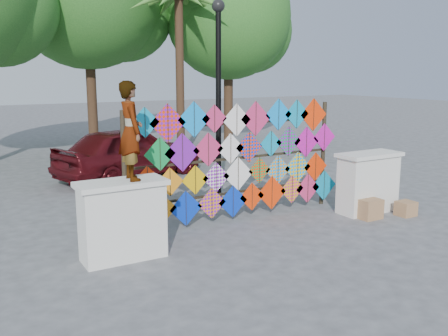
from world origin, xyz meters
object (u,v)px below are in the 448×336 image
Objects in this scene: sedan at (130,152)px; lamppost at (218,84)px; kite_rack at (242,159)px; vendor_woman at (131,131)px.

lamppost is at bearing 175.05° from sedan.
sedan is at bearing 96.94° from kite_rack.
kite_rack is 1.10× the size of lamppost.
kite_rack is 5.01m from sedan.
sedan is at bearing 102.12° from lamppost.
vendor_woman is 0.35× the size of lamppost.
kite_rack is at bearing -66.96° from vendor_woman.
vendor_woman is (-2.63, -0.92, 0.82)m from kite_rack.
kite_rack is 2.90m from vendor_woman.
kite_rack is 1.14× the size of sedan.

